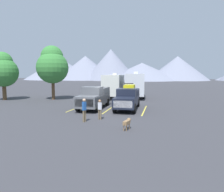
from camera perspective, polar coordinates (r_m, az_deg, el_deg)
ground_plane at (r=19.80m, az=-1.16°, el=-3.99°), size 240.00×240.00×0.00m
pickup_truck_a at (r=20.86m, az=-5.00°, el=-0.24°), size 2.26×5.94×2.25m
pickup_truck_b at (r=20.36m, az=4.46°, el=-0.38°), size 2.17×5.83×2.55m
lot_stripe_a at (r=21.57m, az=-9.65°, el=-3.20°), size 0.12×5.50×0.01m
lot_stripe_b at (r=20.47m, az=-0.66°, el=-3.63°), size 0.12×5.50×0.01m
lot_stripe_c at (r=19.91m, az=9.09°, el=-3.99°), size 0.12×5.50×0.01m
camper_trailer_a at (r=29.89m, az=0.54°, el=3.24°), size 2.97×8.43×3.65m
camper_trailer_b at (r=29.43m, az=6.62°, el=3.33°), size 3.03×7.33×3.84m
person_a at (r=15.66m, az=-3.46°, el=-3.42°), size 0.34×0.23×1.56m
person_b at (r=15.02m, az=-7.82°, el=-3.51°), size 0.28×0.36×1.73m
dog at (r=12.97m, az=4.30°, el=-7.37°), size 0.41×0.96×0.70m
tree_a at (r=28.86m, az=-16.45°, el=8.37°), size 4.27×4.27×7.32m
tree_b at (r=30.85m, az=-28.37°, el=6.50°), size 3.89×3.89×6.44m
mountain_ridge at (r=112.47m, az=9.61°, el=7.72°), size 152.54×49.37×16.60m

